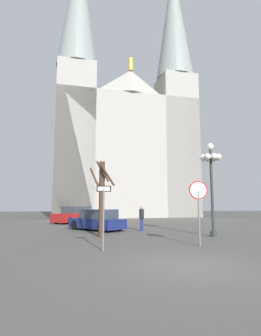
{
  "coord_description": "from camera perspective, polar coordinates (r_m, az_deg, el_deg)",
  "views": [
    {
      "loc": [
        -2.7,
        -7.89,
        1.8
      ],
      "look_at": [
        0.29,
        16.56,
        5.07
      ],
      "focal_mm": 29.0,
      "sensor_mm": 36.0,
      "label": 1
    }
  ],
  "objects": [
    {
      "name": "ground_plane",
      "position": [
        8.53,
        12.38,
        -19.55
      ],
      "size": [
        120.0,
        120.0,
        0.0
      ],
      "primitive_type": "plane",
      "color": "#514F4C"
    },
    {
      "name": "cathedral",
      "position": [
        41.25,
        -1.4,
        7.7
      ],
      "size": [
        21.19,
        15.55,
        40.6
      ],
      "color": "#ADA89E",
      "rests_on": "ground"
    },
    {
      "name": "stop_sign",
      "position": [
        12.27,
        14.09,
        -6.47
      ],
      "size": [
        0.81,
        0.11,
        2.81
      ],
      "color": "slate",
      "rests_on": "ground"
    },
    {
      "name": "one_way_arrow_sign",
      "position": [
        10.79,
        -5.69,
        -8.92
      ],
      "size": [
        0.57,
        0.08,
        2.51
      ],
      "color": "slate",
      "rests_on": "ground"
    },
    {
      "name": "street_lamp",
      "position": [
        16.19,
        16.57,
        0.01
      ],
      "size": [
        1.26,
        1.26,
        5.29
      ],
      "color": "#2D3833",
      "rests_on": "ground"
    },
    {
      "name": "bare_tree",
      "position": [
        15.22,
        -6.07,
        -5.8
      ],
      "size": [
        1.46,
        1.11,
        4.17
      ],
      "color": "#473323",
      "rests_on": "ground"
    },
    {
      "name": "parked_car_near_red",
      "position": [
        26.92,
        -11.64,
        -9.68
      ],
      "size": [
        4.06,
        4.72,
        1.57
      ],
      "color": "maroon",
      "rests_on": "ground"
    },
    {
      "name": "parked_car_far_navy",
      "position": [
        19.19,
        -7.0,
        -10.88
      ],
      "size": [
        4.02,
        4.24,
        1.43
      ],
      "color": "navy",
      "rests_on": "ground"
    },
    {
      "name": "pedestrian_walking",
      "position": [
        18.56,
        2.35,
        -9.99
      ],
      "size": [
        0.32,
        0.32,
        1.67
      ],
      "color": "navy",
      "rests_on": "ground"
    }
  ]
}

